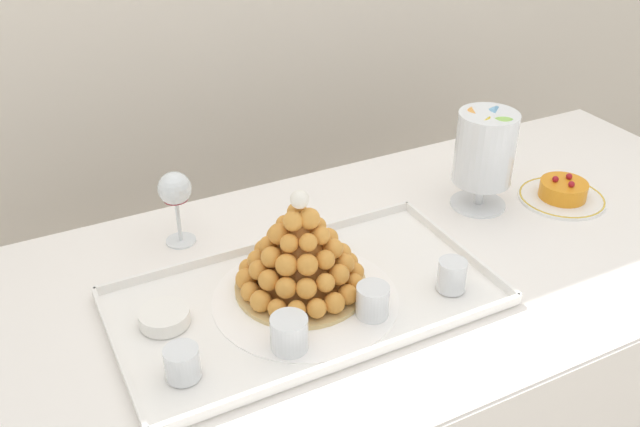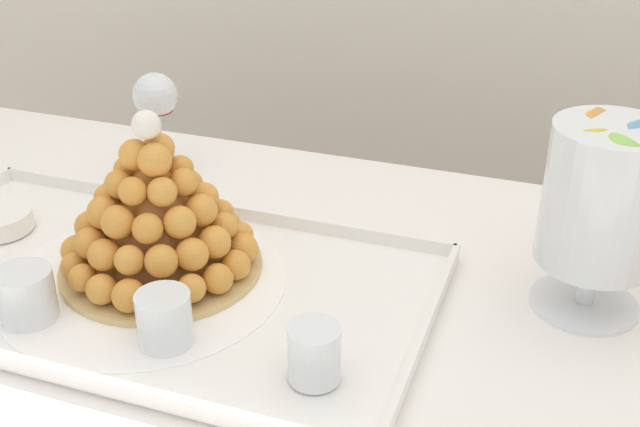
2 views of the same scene
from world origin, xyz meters
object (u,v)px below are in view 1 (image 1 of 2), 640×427
object	(u,v)px
serving_tray	(306,299)
creme_brulee_ramekin	(165,318)
dessert_cup_left	(182,364)
fruit_tart_plate	(562,193)
macaron_goblet	(485,149)
croquembouche	(300,254)
wine_glass	(175,192)
dessert_cup_mid_right	(452,276)
dessert_cup_centre	(373,302)
dessert_cup_mid_left	(289,334)

from	to	relation	value
serving_tray	creme_brulee_ramekin	xyz separation A→B (m)	(-0.24, 0.04, 0.02)
dessert_cup_left	fruit_tart_plate	distance (m)	0.93
macaron_goblet	croquembouche	bearing A→B (deg)	-168.06
macaron_goblet	wine_glass	size ratio (longest dim) A/B	1.49
fruit_tart_plate	wine_glass	xyz separation A→B (m)	(-0.80, 0.22, 0.10)
serving_tray	dessert_cup_mid_right	xyz separation A→B (m)	(0.25, -0.09, 0.03)
fruit_tart_plate	dessert_cup_centre	bearing A→B (deg)	-164.69
dessert_cup_mid_right	macaron_goblet	world-z (taller)	macaron_goblet
dessert_cup_mid_left	fruit_tart_plate	bearing A→B (deg)	12.91
croquembouche	dessert_cup_mid_right	bearing A→B (deg)	-27.50
dessert_cup_centre	dessert_cup_mid_right	size ratio (longest dim) A/B	0.98
dessert_cup_mid_right	macaron_goblet	bearing A→B (deg)	43.47
croquembouche	dessert_cup_centre	xyz separation A→B (m)	(0.08, -0.12, -0.05)
dessert_cup_mid_left	dessert_cup_centre	world-z (taller)	same
fruit_tart_plate	dessert_cup_mid_left	bearing A→B (deg)	-167.09
dessert_cup_left	macaron_goblet	size ratio (longest dim) A/B	0.24
croquembouche	dessert_cup_mid_left	distance (m)	0.16
dessert_cup_centre	wine_glass	world-z (taller)	wine_glass
croquembouche	dessert_cup_left	size ratio (longest dim) A/B	4.39
dessert_cup_left	dessert_cup_centre	bearing A→B (deg)	-0.75
dessert_cup_centre	wine_glass	size ratio (longest dim) A/B	0.37
croquembouche	creme_brulee_ramekin	size ratio (longest dim) A/B	2.80
dessert_cup_mid_right	dessert_cup_left	bearing A→B (deg)	179.25
dessert_cup_mid_left	wine_glass	distance (m)	0.40
wine_glass	croquembouche	bearing A→B (deg)	-60.73
croquembouche	dessert_cup_centre	bearing A→B (deg)	-58.17
dessert_cup_mid_left	macaron_goblet	distance (m)	0.62
dessert_cup_mid_left	fruit_tart_plate	size ratio (longest dim) A/B	0.32
dessert_cup_mid_left	dessert_cup_centre	distance (m)	0.16
serving_tray	croquembouche	bearing A→B (deg)	79.61
macaron_goblet	fruit_tart_plate	xyz separation A→B (m)	(0.18, -0.06, -0.12)
croquembouche	dessert_cup_left	distance (m)	0.29
creme_brulee_ramekin	fruit_tart_plate	size ratio (longest dim) A/B	0.45
wine_glass	dessert_cup_centre	bearing A→B (deg)	-59.89
dessert_cup_centre	creme_brulee_ramekin	size ratio (longest dim) A/B	0.67
dessert_cup_centre	croquembouche	bearing A→B (deg)	121.83
dessert_cup_left	wine_glass	size ratio (longest dim) A/B	0.35
creme_brulee_ramekin	fruit_tart_plate	distance (m)	0.90
dessert_cup_centre	dessert_cup_mid_left	bearing A→B (deg)	-176.16
dessert_cup_left	dessert_cup_centre	world-z (taller)	dessert_cup_centre
croquembouche	macaron_goblet	distance (m)	0.49
serving_tray	creme_brulee_ramekin	bearing A→B (deg)	170.04
dessert_cup_left	creme_brulee_ramekin	distance (m)	0.13
wine_glass	fruit_tart_plate	bearing A→B (deg)	-15.26
croquembouche	dessert_cup_mid_right	world-z (taller)	croquembouche
serving_tray	dessert_cup_centre	xyz separation A→B (m)	(0.08, -0.09, 0.03)
dessert_cup_mid_left	creme_brulee_ramekin	bearing A→B (deg)	138.11
creme_brulee_ramekin	serving_tray	bearing A→B (deg)	-9.96
dessert_cup_left	dessert_cup_mid_left	distance (m)	0.17
creme_brulee_ramekin	dessert_cup_mid_left	bearing A→B (deg)	-41.89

